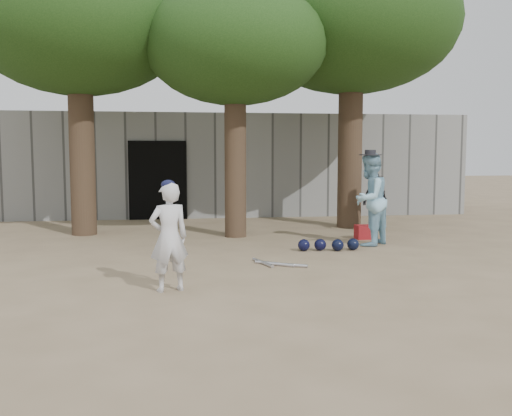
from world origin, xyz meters
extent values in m
plane|color=#937C5E|center=(0.00, 0.00, 0.00)|extent=(70.00, 70.00, 0.00)
imported|color=silver|center=(-0.83, -0.69, 0.74)|extent=(0.62, 0.49, 1.48)
imported|color=#8DC1DA|center=(3.14, 2.62, 0.93)|extent=(1.14, 1.13, 1.86)
imported|color=black|center=(3.97, 4.56, 0.70)|extent=(0.89, 0.72, 1.41)
cube|color=#9E1F15|center=(3.36, 3.45, 0.15)|extent=(0.43, 0.33, 0.30)
cube|color=gray|center=(0.00, 8.00, 1.50)|extent=(16.00, 0.35, 3.00)
cube|color=black|center=(-1.20, 7.80, 1.10)|extent=(1.60, 0.08, 2.20)
cube|color=slate|center=(0.00, 10.50, 1.50)|extent=(16.00, 5.00, 3.00)
sphere|color=black|center=(1.69, 2.13, 0.12)|extent=(0.23, 0.23, 0.23)
sphere|color=black|center=(2.01, 2.12, 0.12)|extent=(0.23, 0.23, 0.23)
sphere|color=black|center=(2.33, 2.04, 0.12)|extent=(0.23, 0.23, 0.23)
sphere|color=black|center=(2.65, 2.09, 0.12)|extent=(0.23, 0.23, 0.23)
cylinder|color=#BBBAC2|center=(0.71, 0.96, 0.03)|extent=(0.27, 0.70, 0.06)
cylinder|color=#BBBAC2|center=(0.89, 0.84, 0.03)|extent=(0.61, 0.48, 0.06)
cylinder|color=#BBBAC2|center=(1.07, 0.72, 0.03)|extent=(0.66, 0.39, 0.06)
cylinder|color=brown|center=(-2.80, 5.00, 2.75)|extent=(0.56, 0.56, 5.50)
ellipsoid|color=#284C19|center=(-2.80, 5.00, 4.70)|extent=(4.80, 4.80, 3.12)
cylinder|color=brown|center=(0.60, 4.20, 2.50)|extent=(0.48, 0.48, 5.00)
ellipsoid|color=#284C19|center=(0.60, 4.20, 4.20)|extent=(4.00, 4.00, 2.60)
cylinder|color=brown|center=(3.60, 5.40, 2.90)|extent=(0.60, 0.60, 5.80)
ellipsoid|color=#284C19|center=(3.60, 5.40, 5.00)|extent=(5.20, 5.20, 3.38)
camera|label=1|loc=(-0.75, -8.37, 1.87)|focal=40.00mm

